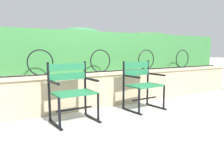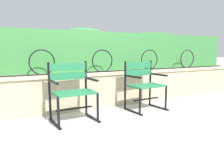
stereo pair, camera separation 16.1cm
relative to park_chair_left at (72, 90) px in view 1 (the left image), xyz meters
The scene contains 6 objects.
ground_plane 0.81m from the park_chair_left, 30.09° to the right, with size 60.00×60.00×0.00m, color #B7B5AF.
stone_wall 0.84m from the park_chair_left, 46.80° to the left, with size 7.63×0.41×0.66m.
iron_arch_fence 0.70m from the park_chair_left, 62.20° to the left, with size 7.09×0.02×0.42m.
hedge_row 1.31m from the park_chair_left, 60.56° to the left, with size 7.48×0.48×0.85m.
park_chair_left is the anchor object (origin of this frame).
park_chair_right 1.35m from the park_chair_left, ahead, with size 0.65×0.55×0.87m.
Camera 1 is at (-1.72, -2.78, 1.06)m, focal length 35.56 mm.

